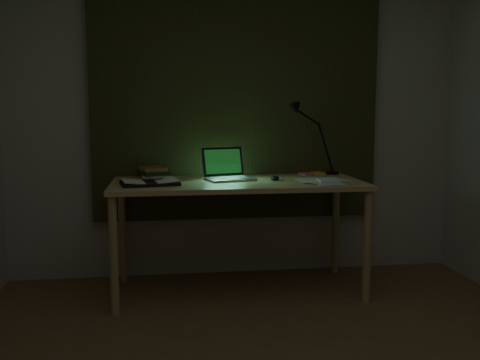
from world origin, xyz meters
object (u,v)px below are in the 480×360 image
object	(u,v)px
loose_papers	(322,181)
desk_lamp	(333,141)
desk	(238,237)
laptop	(230,164)
book_stack	(153,172)
open_textbook	(150,182)

from	to	relation	value
loose_papers	desk_lamp	world-z (taller)	desk_lamp
desk	laptop	world-z (taller)	laptop
book_stack	loose_papers	distance (m)	1.22
desk	book_stack	bearing A→B (deg)	156.84
desk_lamp	open_textbook	bearing A→B (deg)	-149.21
desk	book_stack	size ratio (longest dim) A/B	7.99
desk	laptop	distance (m)	0.52
loose_papers	desk_lamp	size ratio (longest dim) A/B	0.62
laptop	book_stack	size ratio (longest dim) A/B	1.66
desk	open_textbook	world-z (taller)	open_textbook
open_textbook	loose_papers	size ratio (longest dim) A/B	1.15
book_stack	desk	bearing A→B (deg)	-23.16
book_stack	loose_papers	bearing A→B (deg)	-17.67
open_textbook	desk_lamp	bearing A→B (deg)	5.72
book_stack	desk_lamp	world-z (taller)	desk_lamp
desk	desk_lamp	size ratio (longest dim) A/B	3.36
desk	desk_lamp	distance (m)	1.07
open_textbook	desk_lamp	xyz separation A→B (m)	(1.39, 0.40, 0.24)
desk	book_stack	xyz separation A→B (m)	(-0.59, 0.25, 0.44)
laptop	desk_lamp	world-z (taller)	desk_lamp
laptop	loose_papers	world-z (taller)	laptop
laptop	loose_papers	bearing A→B (deg)	-32.06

